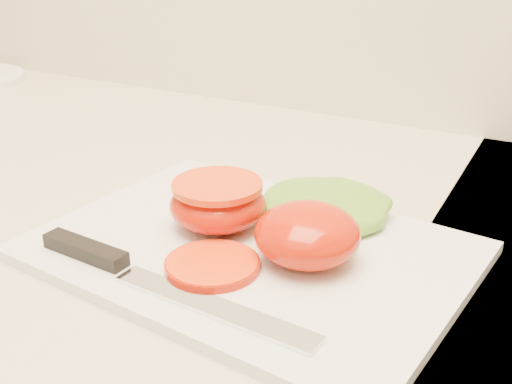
% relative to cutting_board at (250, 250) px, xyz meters
% --- Properties ---
extents(cutting_board, '(0.37, 0.29, 0.01)m').
position_rel_cutting_board_xyz_m(cutting_board, '(0.00, 0.00, 0.00)').
color(cutting_board, silver).
rests_on(cutting_board, counter).
extents(tomato_half_dome, '(0.09, 0.09, 0.05)m').
position_rel_cutting_board_xyz_m(tomato_half_dome, '(0.05, -0.00, 0.03)').
color(tomato_half_dome, '#C51200').
rests_on(tomato_half_dome, cutting_board).
extents(tomato_half_cut, '(0.09, 0.09, 0.04)m').
position_rel_cutting_board_xyz_m(tomato_half_cut, '(-0.04, 0.02, 0.03)').
color(tomato_half_cut, '#C51200').
rests_on(tomato_half_cut, cutting_board).
extents(tomato_slice_0, '(0.07, 0.07, 0.01)m').
position_rel_cutting_board_xyz_m(tomato_slice_0, '(-0.01, -0.05, 0.01)').
color(tomato_slice_0, '#F34F12').
rests_on(tomato_slice_0, cutting_board).
extents(lettuce_leaf_0, '(0.15, 0.13, 0.03)m').
position_rel_cutting_board_xyz_m(lettuce_leaf_0, '(0.04, 0.07, 0.02)').
color(lettuce_leaf_0, '#81B02E').
rests_on(lettuce_leaf_0, cutting_board).
extents(knife, '(0.26, 0.04, 0.01)m').
position_rel_cutting_board_xyz_m(knife, '(-0.06, -0.08, 0.01)').
color(knife, silver).
rests_on(knife, cutting_board).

